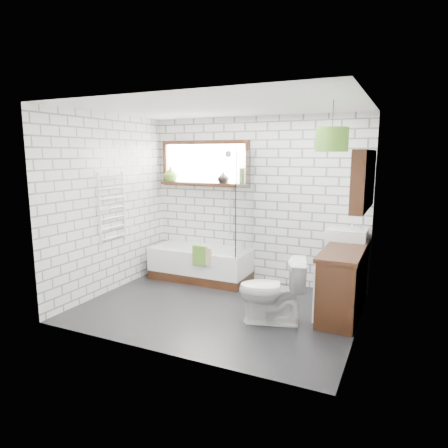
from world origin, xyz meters
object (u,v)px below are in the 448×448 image
at_px(vanity, 344,280).
at_px(basin, 347,234).
at_px(bathtub, 201,264).
at_px(toilet, 272,290).
at_px(pendant, 332,140).

relative_size(vanity, basin, 2.79).
bearing_deg(basin, bathtub, -177.77).
bearing_deg(toilet, basin, 135.29).
bearing_deg(bathtub, toilet, -35.66).
xyz_separation_m(bathtub, vanity, (2.24, -0.39, 0.16)).
distance_m(vanity, basin, 0.69).
relative_size(bathtub, toilet, 1.98).
height_order(vanity, pendant, pendant).
bearing_deg(vanity, toilet, -135.27).
bearing_deg(bathtub, pendant, -25.51).
bearing_deg(vanity, bathtub, 169.99).
height_order(toilet, pendant, pendant).
relative_size(bathtub, basin, 2.99).
height_order(basin, pendant, pendant).
xyz_separation_m(vanity, basin, (-0.06, 0.48, 0.49)).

